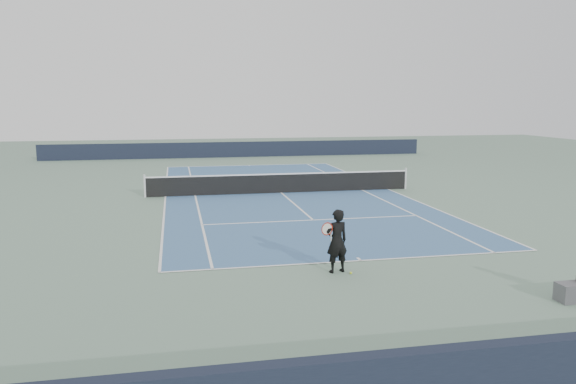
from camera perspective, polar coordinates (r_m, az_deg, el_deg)
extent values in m
plane|color=slate|center=(27.13, -0.69, -0.10)|extent=(80.00, 80.00, 0.00)
cube|color=#3B608D|center=(27.13, -0.69, -0.09)|extent=(10.97, 23.77, 0.01)
cylinder|color=silver|center=(26.62, -14.36, 0.59)|extent=(0.10, 0.10, 1.07)
cylinder|color=silver|center=(28.92, 11.86, 1.36)|extent=(0.10, 0.10, 1.07)
cube|color=black|center=(27.06, -0.70, 0.86)|extent=(12.80, 0.03, 0.90)
cube|color=white|center=(27.00, -0.70, 1.84)|extent=(12.80, 0.04, 0.06)
cube|color=black|center=(44.63, -5.00, 4.33)|extent=(30.00, 0.25, 1.20)
cube|color=black|center=(8.98, 24.91, -16.83)|extent=(30.00, 0.25, 1.20)
imported|color=black|center=(14.61, 4.98, -4.98)|extent=(0.72, 0.59, 1.67)
torus|color=#A61D0D|center=(14.40, 3.99, -3.76)|extent=(0.34, 0.18, 0.36)
cylinder|color=white|center=(14.40, 3.99, -3.76)|extent=(0.29, 0.14, 0.32)
cylinder|color=white|center=(14.52, 4.40, -4.71)|extent=(0.08, 0.13, 0.27)
sphere|color=#D6E92F|center=(14.69, 6.40, -8.17)|extent=(0.07, 0.07, 0.07)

